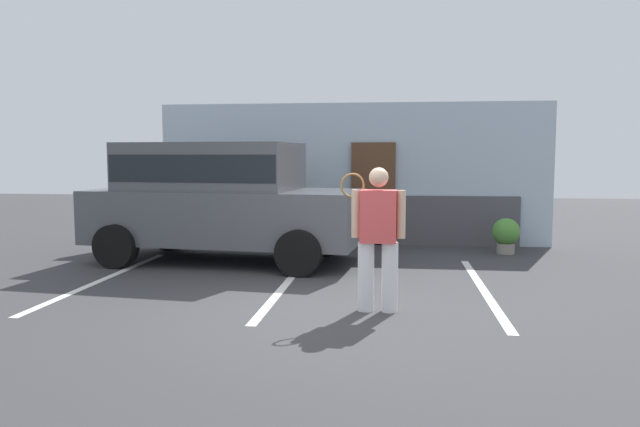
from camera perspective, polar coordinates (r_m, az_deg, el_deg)
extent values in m
plane|color=#38383A|center=(7.23, -0.23, -9.24)|extent=(40.00, 40.00, 0.00)
cube|color=silver|center=(9.64, -19.63, -5.81)|extent=(0.12, 4.40, 0.01)
cube|color=silver|center=(8.77, -3.19, -6.60)|extent=(0.12, 4.40, 0.01)
cube|color=silver|center=(8.72, 15.07, -6.85)|extent=(0.12, 4.40, 0.01)
cube|color=silver|center=(12.67, 3.02, 3.76)|extent=(8.07, 0.30, 2.91)
cube|color=#4C4C51|center=(12.53, 2.93, -0.59)|extent=(6.78, 0.10, 1.02)
cube|color=brown|center=(12.44, 5.02, 1.85)|extent=(0.90, 0.06, 2.10)
cube|color=#4C4F54|center=(10.55, -8.84, -0.21)|extent=(4.77, 2.36, 0.90)
cube|color=#4C4F54|center=(10.60, -10.17, 4.39)|extent=(3.07, 2.05, 0.80)
cube|color=black|center=(10.60, -10.16, 4.29)|extent=(3.01, 2.06, 0.44)
cylinder|color=black|center=(11.06, 0.53, -2.19)|extent=(0.74, 0.33, 0.72)
cylinder|color=black|center=(9.23, -2.01, -3.73)|extent=(0.74, 0.33, 0.72)
cylinder|color=black|center=(12.10, -13.97, -1.68)|extent=(0.74, 0.33, 0.72)
cylinder|color=black|center=(10.46, -18.68, -2.92)|extent=(0.74, 0.33, 0.72)
cylinder|color=white|center=(7.20, 6.58, -5.98)|extent=(0.19, 0.19, 0.82)
cylinder|color=white|center=(7.21, 4.34, -5.93)|extent=(0.19, 0.19, 0.82)
cube|color=#E04C4C|center=(7.10, 5.51, -0.26)|extent=(0.43, 0.27, 0.61)
sphere|color=beige|center=(7.07, 5.55, 3.41)|extent=(0.23, 0.23, 0.23)
cylinder|color=beige|center=(7.09, 7.64, -0.08)|extent=(0.11, 0.11, 0.56)
cylinder|color=beige|center=(7.11, 3.40, -0.02)|extent=(0.11, 0.11, 0.56)
torus|color=olive|center=(7.14, 3.07, 2.67)|extent=(0.29, 0.10, 0.29)
cylinder|color=olive|center=(7.16, 3.06, 0.79)|extent=(0.03, 0.03, 0.20)
cylinder|color=gray|center=(11.88, 17.07, -3.16)|extent=(0.33, 0.33, 0.20)
sphere|color=#4C8C38|center=(11.83, 17.11, -1.65)|extent=(0.51, 0.51, 0.51)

